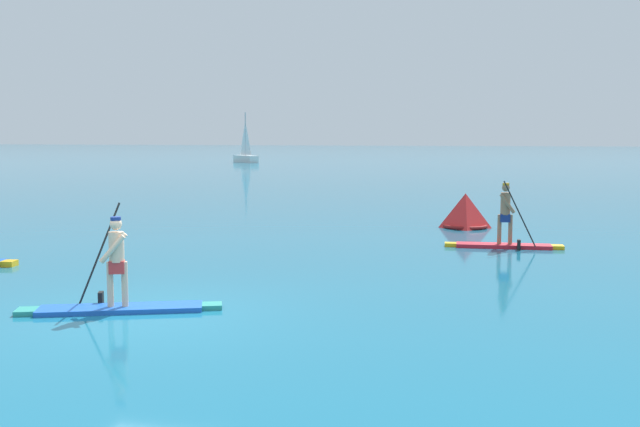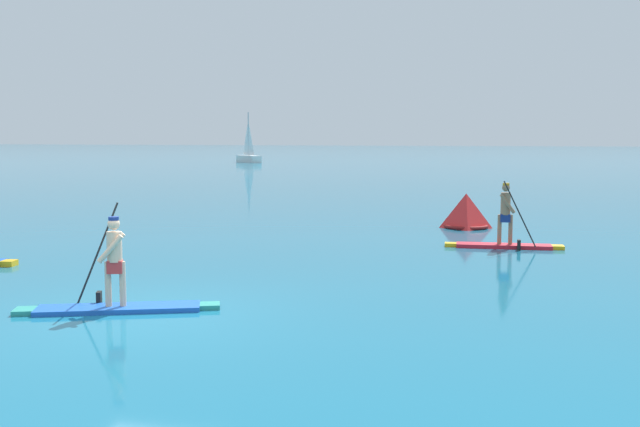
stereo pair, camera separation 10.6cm
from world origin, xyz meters
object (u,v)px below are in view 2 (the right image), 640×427
Objects in this scene: sailboat_left_horizon at (249,156)px; paddleboarder_mid_center at (116,290)px; paddleboarder_far_right at (505,233)px; race_marker_buoy at (466,213)px.

paddleboarder_mid_center is at bearing -27.63° from sailboat_left_horizon.
paddleboarder_far_right is 0.56× the size of sailboat_left_horizon.
sailboat_left_horizon reaches higher than paddleboarder_far_right.
paddleboarder_mid_center reaches higher than paddleboarder_far_right.
race_marker_buoy is (-1.41, 4.29, 0.09)m from paddleboarder_far_right.
sailboat_left_horizon is (-24.62, 70.57, 0.40)m from paddleboarder_mid_center.
sailboat_left_horizon reaches higher than paddleboarder_mid_center.
paddleboarder_far_right is at bearing -146.42° from paddleboarder_mid_center.
paddleboarder_far_right is (6.26, 9.52, 0.05)m from paddleboarder_mid_center.
sailboat_left_horizon is at bearing 117.44° from race_marker_buoy.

